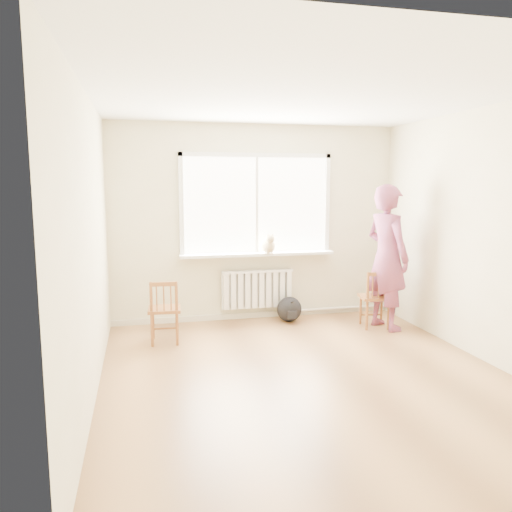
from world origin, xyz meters
TOP-DOWN VIEW (x-y plane):
  - floor at (0.00, 0.00)m, footprint 4.50×4.50m
  - ceiling at (0.00, 0.00)m, footprint 4.50×4.50m
  - back_wall at (0.00, 2.25)m, footprint 4.00×0.01m
  - window at (0.00, 2.22)m, footprint 2.12×0.05m
  - windowsill at (0.00, 2.14)m, footprint 2.15×0.22m
  - radiator at (0.00, 2.16)m, footprint 1.00×0.12m
  - heating_pipe at (1.25, 2.19)m, footprint 1.40×0.04m
  - baseboard at (0.00, 2.23)m, footprint 4.00×0.03m
  - chair_left at (-1.32, 1.36)m, footprint 0.40×0.39m
  - chair_right at (1.42, 1.39)m, footprint 0.43×0.41m
  - person at (1.55, 1.36)m, footprint 0.62×0.79m
  - cat at (0.13, 2.05)m, footprint 0.20×0.44m
  - backpack at (0.40, 1.93)m, footprint 0.38×0.31m

SIDE VIEW (x-z plane):
  - floor at x=0.00m, z-range 0.00..0.00m
  - baseboard at x=0.00m, z-range 0.00..0.08m
  - heating_pipe at x=1.25m, z-range 0.06..0.10m
  - backpack at x=0.40m, z-range 0.00..0.35m
  - chair_right at x=1.42m, z-range 0.00..0.77m
  - chair_left at x=-1.32m, z-range 0.00..0.77m
  - radiator at x=0.00m, z-range 0.16..0.71m
  - windowsill at x=0.00m, z-range 0.91..0.95m
  - person at x=1.55m, z-range 0.00..1.89m
  - cat at x=0.13m, z-range 0.92..1.21m
  - back_wall at x=0.00m, z-range 0.00..2.70m
  - window at x=0.00m, z-range 0.95..2.37m
  - ceiling at x=0.00m, z-range 2.70..2.70m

